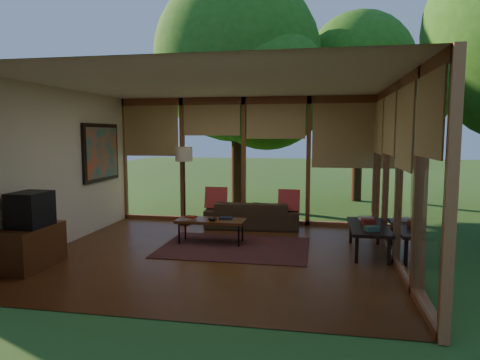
% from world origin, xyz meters
% --- Properties ---
extents(floor, '(5.50, 5.50, 0.00)m').
position_xyz_m(floor, '(0.00, 0.00, 0.00)').
color(floor, '#5C3018').
rests_on(floor, ground).
extents(ceiling, '(5.50, 5.50, 0.00)m').
position_xyz_m(ceiling, '(0.00, 0.00, 2.70)').
color(ceiling, silver).
rests_on(ceiling, ground).
extents(wall_left, '(0.04, 5.00, 2.70)m').
position_xyz_m(wall_left, '(-2.75, 0.00, 1.35)').
color(wall_left, silver).
rests_on(wall_left, ground).
extents(wall_front, '(5.50, 0.04, 2.70)m').
position_xyz_m(wall_front, '(0.00, -2.50, 1.35)').
color(wall_front, silver).
rests_on(wall_front, ground).
extents(window_wall_back, '(5.50, 0.12, 2.70)m').
position_xyz_m(window_wall_back, '(0.00, 2.50, 1.35)').
color(window_wall_back, brown).
rests_on(window_wall_back, ground).
extents(window_wall_right, '(0.12, 5.00, 2.70)m').
position_xyz_m(window_wall_right, '(2.75, 0.00, 1.35)').
color(window_wall_right, brown).
rests_on(window_wall_right, ground).
extents(tree_nw, '(4.29, 4.29, 6.00)m').
position_xyz_m(tree_nw, '(-0.54, 4.55, 3.85)').
color(tree_nw, '#382014').
rests_on(tree_nw, ground).
extents(tree_ne, '(3.05, 3.05, 5.35)m').
position_xyz_m(tree_ne, '(2.67, 6.22, 3.81)').
color(tree_ne, '#382014').
rests_on(tree_ne, ground).
extents(rug, '(2.48, 1.75, 0.01)m').
position_xyz_m(rug, '(0.21, 0.43, 0.01)').
color(rug, maroon).
rests_on(rug, floor).
extents(sofa, '(1.94, 0.86, 0.56)m').
position_xyz_m(sofa, '(0.27, 2.00, 0.28)').
color(sofa, '#382A1C').
rests_on(sofa, floor).
extents(pillow_left, '(0.44, 0.24, 0.46)m').
position_xyz_m(pillow_left, '(-0.48, 1.95, 0.60)').
color(pillow_left, maroon).
rests_on(pillow_left, sofa).
extents(pillow_right, '(0.43, 0.23, 0.45)m').
position_xyz_m(pillow_right, '(1.02, 1.95, 0.59)').
color(pillow_right, maroon).
rests_on(pillow_right, sofa).
extents(ct_book_lower, '(0.22, 0.18, 0.03)m').
position_xyz_m(ct_book_lower, '(-0.61, 0.60, 0.44)').
color(ct_book_lower, '#B7B0A6').
rests_on(ct_book_lower, coffee_table).
extents(ct_book_upper, '(0.20, 0.17, 0.03)m').
position_xyz_m(ct_book_upper, '(-0.61, 0.60, 0.47)').
color(ct_book_upper, maroon).
rests_on(ct_book_upper, coffee_table).
extents(ct_book_side, '(0.22, 0.17, 0.03)m').
position_xyz_m(ct_book_side, '(-0.01, 0.73, 0.44)').
color(ct_book_side, black).
rests_on(ct_book_side, coffee_table).
extents(ct_bowl, '(0.16, 0.16, 0.07)m').
position_xyz_m(ct_bowl, '(-0.21, 0.55, 0.46)').
color(ct_bowl, black).
rests_on(ct_bowl, coffee_table).
extents(media_cabinet, '(0.50, 1.00, 0.60)m').
position_xyz_m(media_cabinet, '(-2.47, -1.16, 0.30)').
color(media_cabinet, '#573017').
rests_on(media_cabinet, floor).
extents(television, '(0.45, 0.55, 0.50)m').
position_xyz_m(television, '(-2.45, -1.16, 0.85)').
color(television, black).
rests_on(television, media_cabinet).
extents(console_book_a, '(0.23, 0.20, 0.07)m').
position_xyz_m(console_book_a, '(2.40, 0.10, 0.49)').
color(console_book_a, '#355C53').
rests_on(console_book_a, side_console).
extents(console_book_b, '(0.22, 0.18, 0.09)m').
position_xyz_m(console_book_b, '(2.40, 0.55, 0.50)').
color(console_book_b, maroon).
rests_on(console_book_b, side_console).
extents(console_book_c, '(0.25, 0.21, 0.06)m').
position_xyz_m(console_book_c, '(2.40, 0.95, 0.49)').
color(console_book_c, '#B7B0A6').
rests_on(console_book_c, side_console).
extents(floor_lamp, '(0.36, 0.36, 1.65)m').
position_xyz_m(floor_lamp, '(-1.20, 2.08, 1.41)').
color(floor_lamp, black).
rests_on(floor_lamp, floor).
extents(coffee_table, '(1.20, 0.50, 0.43)m').
position_xyz_m(coffee_table, '(-0.26, 0.65, 0.39)').
color(coffee_table, '#573017').
rests_on(coffee_table, floor).
extents(side_console, '(0.60, 1.40, 0.46)m').
position_xyz_m(side_console, '(2.40, 0.50, 0.41)').
color(side_console, black).
rests_on(side_console, floor).
extents(wall_painting, '(0.06, 1.35, 1.15)m').
position_xyz_m(wall_painting, '(-2.71, 1.40, 1.55)').
color(wall_painting, black).
rests_on(wall_painting, wall_left).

